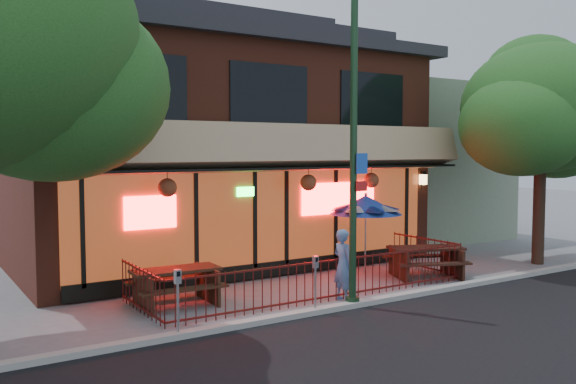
% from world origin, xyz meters
% --- Properties ---
extents(ground, '(80.00, 80.00, 0.00)m').
position_xyz_m(ground, '(0.00, 0.00, 0.00)').
color(ground, gray).
rests_on(ground, ground).
extents(curb, '(80.00, 0.25, 0.12)m').
position_xyz_m(curb, '(0.00, -0.50, 0.06)').
color(curb, '#999993').
rests_on(curb, ground).
extents(restaurant_building, '(12.96, 9.49, 8.05)m').
position_xyz_m(restaurant_building, '(0.00, 7.11, 4.13)').
color(restaurant_building, maroon).
rests_on(restaurant_building, ground).
extents(neighbor_building, '(6.00, 7.00, 6.00)m').
position_xyz_m(neighbor_building, '(9.00, 7.70, 3.00)').
color(neighbor_building, gray).
rests_on(neighbor_building, ground).
extents(patio_fence, '(8.44, 2.62, 1.00)m').
position_xyz_m(patio_fence, '(0.00, 0.50, 0.63)').
color(patio_fence, '#4D1310').
rests_on(patio_fence, ground).
extents(street_light, '(0.43, 0.32, 7.00)m').
position_xyz_m(street_light, '(0.00, -0.40, 3.15)').
color(street_light, '#17341D').
rests_on(street_light, ground).
extents(street_tree_right, '(4.80, 4.80, 7.02)m').
position_xyz_m(street_tree_right, '(8.04, 0.59, 4.96)').
color(street_tree_right, '#322119').
rests_on(street_tree_right, ground).
extents(picnic_table_left, '(2.02, 1.59, 0.84)m').
position_xyz_m(picnic_table_left, '(-3.30, 1.82, 0.55)').
color(picnic_table_left, '#3A2315').
rests_on(picnic_table_left, ground).
extents(picnic_table_right, '(2.43, 2.18, 0.85)m').
position_xyz_m(picnic_table_right, '(3.60, 0.89, 0.56)').
color(picnic_table_right, '#351A12').
rests_on(picnic_table_right, ground).
extents(patio_umbrella, '(2.01, 2.01, 2.30)m').
position_xyz_m(patio_umbrella, '(2.50, 2.14, 1.96)').
color(patio_umbrella, gray).
rests_on(patio_umbrella, ground).
extents(pedestrian, '(0.42, 0.63, 1.67)m').
position_xyz_m(pedestrian, '(0.13, 0.10, 0.84)').
color(pedestrian, '#5878B0').
rests_on(pedestrian, ground).
extents(parking_meter_near, '(0.13, 0.11, 1.24)m').
position_xyz_m(parking_meter_near, '(-1.06, -0.46, 0.84)').
color(parking_meter_near, gray).
rests_on(parking_meter_near, ground).
extents(parking_meter_far, '(0.12, 0.11, 1.29)m').
position_xyz_m(parking_meter_far, '(-4.20, -0.48, 0.88)').
color(parking_meter_far, '#969A9F').
rests_on(parking_meter_far, ground).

